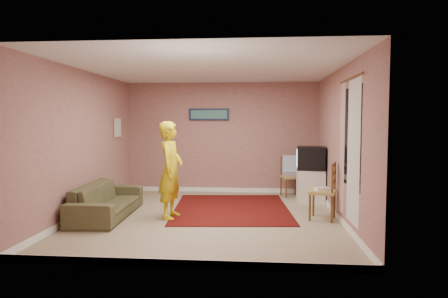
# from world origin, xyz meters

# --- Properties ---
(ground) EXTENTS (5.00, 5.00, 0.00)m
(ground) POSITION_xyz_m (0.00, 0.00, 0.00)
(ground) COLOR gray
(ground) RESTS_ON ground
(wall_back) EXTENTS (4.50, 0.02, 2.60)m
(wall_back) POSITION_xyz_m (0.00, 2.50, 1.30)
(wall_back) COLOR #A5726D
(wall_back) RESTS_ON ground
(wall_front) EXTENTS (4.50, 0.02, 2.60)m
(wall_front) POSITION_xyz_m (0.00, -2.50, 1.30)
(wall_front) COLOR #A5726D
(wall_front) RESTS_ON ground
(wall_left) EXTENTS (0.02, 5.00, 2.60)m
(wall_left) POSITION_xyz_m (-2.25, 0.00, 1.30)
(wall_left) COLOR #A5726D
(wall_left) RESTS_ON ground
(wall_right) EXTENTS (0.02, 5.00, 2.60)m
(wall_right) POSITION_xyz_m (2.25, 0.00, 1.30)
(wall_right) COLOR #A5726D
(wall_right) RESTS_ON ground
(ceiling) EXTENTS (4.50, 5.00, 0.02)m
(ceiling) POSITION_xyz_m (0.00, 0.00, 2.60)
(ceiling) COLOR silver
(ceiling) RESTS_ON wall_back
(baseboard_back) EXTENTS (4.50, 0.02, 0.10)m
(baseboard_back) POSITION_xyz_m (0.00, 2.49, 0.05)
(baseboard_back) COLOR white
(baseboard_back) RESTS_ON ground
(baseboard_front) EXTENTS (4.50, 0.02, 0.10)m
(baseboard_front) POSITION_xyz_m (0.00, -2.49, 0.05)
(baseboard_front) COLOR white
(baseboard_front) RESTS_ON ground
(baseboard_left) EXTENTS (0.02, 5.00, 0.10)m
(baseboard_left) POSITION_xyz_m (-2.24, 0.00, 0.05)
(baseboard_left) COLOR white
(baseboard_left) RESTS_ON ground
(baseboard_right) EXTENTS (0.02, 5.00, 0.10)m
(baseboard_right) POSITION_xyz_m (2.24, 0.00, 0.05)
(baseboard_right) COLOR white
(baseboard_right) RESTS_ON ground
(window) EXTENTS (0.01, 1.10, 1.50)m
(window) POSITION_xyz_m (2.24, -0.90, 1.45)
(window) COLOR black
(window) RESTS_ON wall_right
(curtain_sheer) EXTENTS (0.01, 0.75, 2.10)m
(curtain_sheer) POSITION_xyz_m (2.23, -1.05, 1.25)
(curtain_sheer) COLOR silver
(curtain_sheer) RESTS_ON wall_right
(curtain_floral) EXTENTS (0.01, 0.35, 2.10)m
(curtain_floral) POSITION_xyz_m (2.21, -0.35, 1.25)
(curtain_floral) COLOR beige
(curtain_floral) RESTS_ON wall_right
(curtain_rod) EXTENTS (0.02, 1.40, 0.02)m
(curtain_rod) POSITION_xyz_m (2.20, -0.90, 2.32)
(curtain_rod) COLOR brown
(curtain_rod) RESTS_ON wall_right
(picture_back) EXTENTS (0.95, 0.04, 0.28)m
(picture_back) POSITION_xyz_m (-0.30, 2.47, 1.85)
(picture_back) COLOR #161B3D
(picture_back) RESTS_ON wall_back
(picture_left) EXTENTS (0.04, 0.38, 0.42)m
(picture_left) POSITION_xyz_m (-2.22, 1.60, 1.55)
(picture_left) COLOR #CDB28D
(picture_left) RESTS_ON wall_left
(area_rug) EXTENTS (2.38, 2.88, 0.01)m
(area_rug) POSITION_xyz_m (0.35, 0.67, 0.01)
(area_rug) COLOR black
(area_rug) RESTS_ON ground
(tv_cabinet) EXTENTS (0.54, 0.49, 0.69)m
(tv_cabinet) POSITION_xyz_m (1.95, 1.39, 0.34)
(tv_cabinet) COLOR silver
(tv_cabinet) RESTS_ON ground
(crt_tv) EXTENTS (0.61, 0.55, 0.49)m
(crt_tv) POSITION_xyz_m (1.94, 1.39, 0.93)
(crt_tv) COLOR black
(crt_tv) RESTS_ON tv_cabinet
(chair_a) EXTENTS (0.50, 0.49, 0.49)m
(chair_a) POSITION_xyz_m (1.60, 2.08, 0.55)
(chair_a) COLOR tan
(chair_a) RESTS_ON ground
(dvd_player) EXTENTS (0.40, 0.30, 0.07)m
(dvd_player) POSITION_xyz_m (1.60, 2.08, 0.49)
(dvd_player) COLOR #B2B2B7
(dvd_player) RESTS_ON chair_a
(blue_throw) EXTENTS (0.37, 0.05, 0.39)m
(blue_throw) POSITION_xyz_m (1.60, 2.20, 0.72)
(blue_throw) COLOR #87AFDE
(blue_throw) RESTS_ON chair_a
(chair_b) EXTENTS (0.53, 0.55, 0.54)m
(chair_b) POSITION_xyz_m (1.97, -0.03, 0.60)
(chair_b) COLOR tan
(chair_b) RESTS_ON ground
(game_console) EXTENTS (0.27, 0.22, 0.05)m
(game_console) POSITION_xyz_m (1.97, -0.03, 0.53)
(game_console) COLOR white
(game_console) RESTS_ON chair_b
(sofa) EXTENTS (0.86, 2.04, 0.59)m
(sofa) POSITION_xyz_m (-1.80, -0.16, 0.29)
(sofa) COLOR #4E4E2F
(sofa) RESTS_ON ground
(person) EXTENTS (0.47, 0.66, 1.69)m
(person) POSITION_xyz_m (-0.65, -0.14, 0.84)
(person) COLOR yellow
(person) RESTS_ON ground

